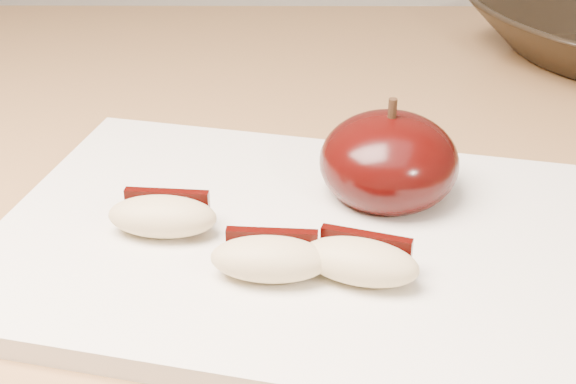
{
  "coord_description": "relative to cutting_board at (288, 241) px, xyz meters",
  "views": [
    {
      "loc": [
        0.1,
        -0.03,
        1.15
      ],
      "look_at": [
        0.1,
        0.35,
        0.94
      ],
      "focal_mm": 50.0,
      "sensor_mm": 36.0,
      "label": 1
    }
  ],
  "objects": [
    {
      "name": "apple_wedge_b",
      "position": [
        -0.01,
        -0.04,
        0.02
      ],
      "size": [
        0.06,
        0.03,
        0.02
      ],
      "rotation": [
        0.0,
        0.0,
        -0.07
      ],
      "color": "tan",
      "rests_on": "cutting_board"
    },
    {
      "name": "apple_half",
      "position": [
        0.06,
        0.04,
        0.03
      ],
      "size": [
        0.1,
        0.1,
        0.07
      ],
      "rotation": [
        0.0,
        0.0,
        0.26
      ],
      "color": "black",
      "rests_on": "cutting_board"
    },
    {
      "name": "apple_wedge_a",
      "position": [
        -0.07,
        -0.0,
        0.02
      ],
      "size": [
        0.06,
        0.03,
        0.02
      ],
      "rotation": [
        0.0,
        0.0,
        -0.09
      ],
      "color": "tan",
      "rests_on": "cutting_board"
    },
    {
      "name": "back_cabinet",
      "position": [
        -0.1,
        0.85,
        -0.44
      ],
      "size": [
        2.4,
        0.62,
        0.94
      ],
      "color": "silver",
      "rests_on": "ground"
    },
    {
      "name": "cutting_board",
      "position": [
        0.0,
        0.0,
        0.0
      ],
      "size": [
        0.37,
        0.3,
        0.01
      ],
      "primitive_type": "cube",
      "rotation": [
        0.0,
        0.0,
        -0.23
      ],
      "color": "silver",
      "rests_on": "island_counter"
    },
    {
      "name": "apple_wedge_c",
      "position": [
        0.04,
        -0.04,
        0.02
      ],
      "size": [
        0.07,
        0.05,
        0.02
      ],
      "rotation": [
        0.0,
        0.0,
        -0.31
      ],
      "color": "tan",
      "rests_on": "cutting_board"
    }
  ]
}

